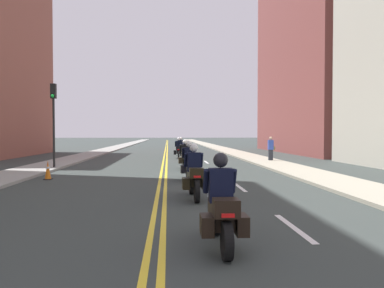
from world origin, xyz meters
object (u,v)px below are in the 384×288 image
at_px(traffic_cone_0, 48,170).
at_px(motorcycle_3, 185,157).
at_px(pedestrian_0, 271,149).
at_px(motorcycle_1, 194,177).
at_px(traffic_light_near, 54,110).
at_px(motorcycle_6, 181,148).
at_px(motorcycle_4, 187,153).
at_px(motorcycle_2, 189,164).
at_px(motorcycle_0, 221,211).
at_px(motorcycle_5, 179,150).

bearing_deg(traffic_cone_0, motorcycle_3, 34.45).
relative_size(motorcycle_3, pedestrian_0, 1.28).
xyz_separation_m(motorcycle_1, traffic_cone_0, (-5.90, 5.18, -0.27)).
distance_m(traffic_light_near, pedestrian_0, 14.24).
bearing_deg(motorcycle_3, motorcycle_6, 86.95).
xyz_separation_m(motorcycle_4, traffic_light_near, (-7.49, -3.59, 2.58)).
bearing_deg(motorcycle_6, motorcycle_2, -90.41).
xyz_separation_m(motorcycle_0, pedestrian_0, (6.16, 19.25, 0.26)).
distance_m(motorcycle_0, motorcycle_1, 4.88).
distance_m(motorcycle_5, motorcycle_6, 4.31).
height_order(motorcycle_3, traffic_light_near, traffic_light_near).
bearing_deg(motorcycle_4, traffic_light_near, -154.41).
bearing_deg(motorcycle_1, motorcycle_2, 86.53).
xyz_separation_m(motorcycle_2, motorcycle_5, (-0.07, 13.78, -0.01)).
bearing_deg(traffic_light_near, motorcycle_1, -54.71).
height_order(traffic_cone_0, pedestrian_0, pedestrian_0).
bearing_deg(traffic_cone_0, motorcycle_2, -5.63).
bearing_deg(motorcycle_0, motorcycle_6, 89.72).
xyz_separation_m(motorcycle_0, traffic_cone_0, (-6.02, 10.06, -0.25)).
bearing_deg(traffic_cone_0, traffic_light_near, 103.59).
relative_size(traffic_cone_0, pedestrian_0, 0.46).
bearing_deg(motorcycle_1, motorcycle_0, -90.69).
distance_m(motorcycle_2, traffic_light_near, 9.32).
height_order(motorcycle_1, motorcycle_5, motorcycle_5).
distance_m(motorcycle_1, motorcycle_2, 4.58).
bearing_deg(motorcycle_6, motorcycle_5, -93.96).
distance_m(motorcycle_3, traffic_cone_0, 7.33).
relative_size(motorcycle_0, motorcycle_5, 0.98).
bearing_deg(motorcycle_5, motorcycle_6, 87.37).
relative_size(motorcycle_4, traffic_cone_0, 2.64).
relative_size(motorcycle_2, traffic_cone_0, 2.82).
xyz_separation_m(traffic_cone_0, pedestrian_0, (12.18, 9.19, 0.50)).
height_order(motorcycle_3, traffic_cone_0, motorcycle_3).
xyz_separation_m(motorcycle_0, motorcycle_6, (0.25, 27.54, 0.01)).
bearing_deg(motorcycle_2, motorcycle_1, -93.36).
distance_m(motorcycle_3, motorcycle_6, 13.34).
height_order(motorcycle_3, motorcycle_5, motorcycle_5).
relative_size(motorcycle_4, motorcycle_6, 0.92).
relative_size(motorcycle_4, motorcycle_5, 0.99).
xyz_separation_m(motorcycle_2, motorcycle_6, (0.26, 18.07, -0.01)).
bearing_deg(motorcycle_1, traffic_cone_0, 136.60).
xyz_separation_m(motorcycle_2, pedestrian_0, (6.18, 9.78, 0.23)).
height_order(motorcycle_4, traffic_light_near, traffic_light_near).
bearing_deg(pedestrian_0, motorcycle_4, -171.88).
distance_m(motorcycle_6, traffic_cone_0, 18.57).
bearing_deg(motorcycle_1, motorcycle_5, 87.75).
bearing_deg(motorcycle_5, motorcycle_2, -87.97).
relative_size(motorcycle_5, pedestrian_0, 1.22).
distance_m(motorcycle_5, pedestrian_0, 7.42).
bearing_deg(motorcycle_6, traffic_cone_0, -109.30).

